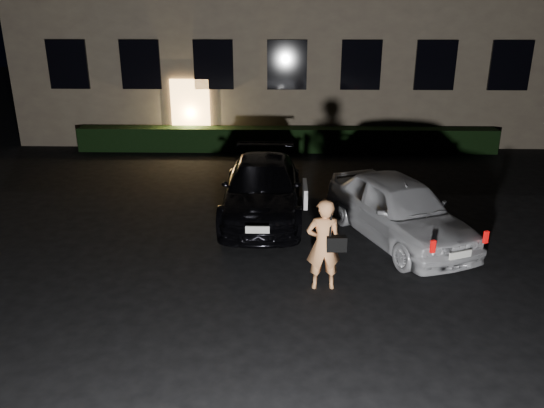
{
  "coord_description": "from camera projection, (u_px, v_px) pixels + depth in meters",
  "views": [
    {
      "loc": [
        -0.07,
        -8.27,
        4.83
      ],
      "look_at": [
        -0.31,
        2.0,
        1.06
      ],
      "focal_mm": 35.0,
      "sensor_mm": 36.0,
      "label": 1
    }
  ],
  "objects": [
    {
      "name": "ground",
      "position": [
        287.0,
        299.0,
        9.42
      ],
      "size": [
        80.0,
        80.0,
        0.0
      ],
      "primitive_type": "plane",
      "color": "black",
      "rests_on": "ground"
    },
    {
      "name": "man",
      "position": [
        324.0,
        244.0,
        9.52
      ],
      "size": [
        0.73,
        0.45,
        1.73
      ],
      "rotation": [
        0.0,
        0.0,
        3.21
      ],
      "color": "#DE9056",
      "rests_on": "ground"
    },
    {
      "name": "hedge",
      "position": [
        286.0,
        139.0,
        19.13
      ],
      "size": [
        15.0,
        0.7,
        0.85
      ],
      "primitive_type": "cube",
      "color": "black",
      "rests_on": "ground"
    },
    {
      "name": "sedan",
      "position": [
        262.0,
        188.0,
        13.11
      ],
      "size": [
        2.02,
        4.8,
        1.36
      ],
      "rotation": [
        0.0,
        0.0,
        0.0
      ],
      "color": "black",
      "rests_on": "ground"
    },
    {
      "name": "hatch",
      "position": [
        398.0,
        209.0,
        11.62
      ],
      "size": [
        3.17,
        4.57,
        1.44
      ],
      "rotation": [
        0.0,
        0.0,
        0.38
      ],
      "color": "silver",
      "rests_on": "ground"
    }
  ]
}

